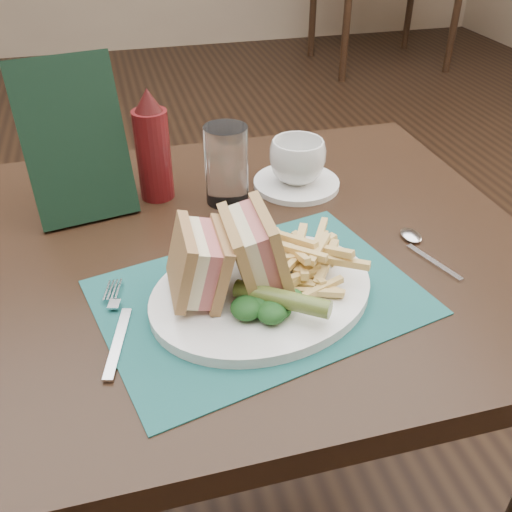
{
  "coord_description": "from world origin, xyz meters",
  "views": [
    {
      "loc": [
        -0.15,
        -1.19,
        1.22
      ],
      "look_at": [
        0.01,
        -0.61,
        0.8
      ],
      "focal_mm": 40.0,
      "sensor_mm": 36.0,
      "label": 1
    }
  ],
  "objects": [
    {
      "name": "floor",
      "position": [
        0.0,
        0.0,
        0.0
      ],
      "size": [
        7.0,
        7.0,
        0.0
      ],
      "primitive_type": "plane",
      "color": "black",
      "rests_on": "ground"
    },
    {
      "name": "wall_back",
      "position": [
        0.0,
        3.5,
        0.0
      ],
      "size": [
        6.0,
        0.0,
        6.0
      ],
      "primitive_type": "plane",
      "rotation": [
        1.57,
        0.0,
        0.0
      ],
      "color": "tan",
      "rests_on": "ground"
    },
    {
      "name": "table_main",
      "position": [
        0.0,
        -0.5,
        0.38
      ],
      "size": [
        0.9,
        0.75,
        0.75
      ],
      "primitive_type": null,
      "color": "black",
      "rests_on": "ground"
    },
    {
      "name": "table_bg_right",
      "position": [
        1.78,
        2.67,
        0.38
      ],
      "size": [
        0.9,
        0.75,
        0.75
      ],
      "primitive_type": null,
      "color": "black",
      "rests_on": "ground"
    },
    {
      "name": "placemat",
      "position": [
        0.0,
        -0.63,
        0.75
      ],
      "size": [
        0.46,
        0.37,
        0.0
      ],
      "primitive_type": "cube",
      "rotation": [
        0.0,
        0.0,
        0.23
      ],
      "color": "#1A5351",
      "rests_on": "table_main"
    },
    {
      "name": "plate",
      "position": [
        0.01,
        -0.64,
        0.76
      ],
      "size": [
        0.36,
        0.32,
        0.01
      ],
      "primitive_type": null,
      "rotation": [
        0.0,
        0.0,
        0.3
      ],
      "color": "white",
      "rests_on": "placemat"
    },
    {
      "name": "sandwich_half_a",
      "position": [
        -0.09,
        -0.63,
        0.82
      ],
      "size": [
        0.08,
        0.1,
        0.1
      ],
      "primitive_type": null,
      "rotation": [
        0.0,
        0.24,
        -0.03
      ],
      "color": "tan",
      "rests_on": "plate"
    },
    {
      "name": "sandwich_half_b",
      "position": [
        -0.02,
        -0.62,
        0.82
      ],
      "size": [
        0.08,
        0.11,
        0.11
      ],
      "primitive_type": null,
      "rotation": [
        0.0,
        -0.24,
        -0.02
      ],
      "color": "tan",
      "rests_on": "plate"
    },
    {
      "name": "kale_garnish",
      "position": [
        0.01,
        -0.69,
        0.78
      ],
      "size": [
        0.11,
        0.08,
        0.03
      ],
      "primitive_type": null,
      "color": "#163C19",
      "rests_on": "plate"
    },
    {
      "name": "pickle_spear",
      "position": [
        0.02,
        -0.69,
        0.79
      ],
      "size": [
        0.11,
        0.09,
        0.03
      ],
      "primitive_type": "cylinder",
      "rotation": [
        1.54,
        0.0,
        0.91
      ],
      "color": "#516526",
      "rests_on": "plate"
    },
    {
      "name": "fries_pile",
      "position": [
        0.08,
        -0.62,
        0.79
      ],
      "size": [
        0.18,
        0.2,
        0.05
      ],
      "primitive_type": null,
      "color": "#E1BF70",
      "rests_on": "plate"
    },
    {
      "name": "fork",
      "position": [
        -0.18,
        -0.65,
        0.76
      ],
      "size": [
        0.08,
        0.17,
        0.01
      ],
      "primitive_type": null,
      "rotation": [
        0.0,
        0.0,
        -0.25
      ],
      "color": "silver",
      "rests_on": "placemat"
    },
    {
      "name": "spoon",
      "position": [
        0.26,
        -0.6,
        0.76
      ],
      "size": [
        0.08,
        0.15,
        0.01
      ],
      "primitive_type": null,
      "rotation": [
        0.0,
        0.0,
        0.31
      ],
      "color": "silver",
      "rests_on": "table_main"
    },
    {
      "name": "saucer",
      "position": [
        0.15,
        -0.35,
        0.76
      ],
      "size": [
        0.19,
        0.19,
        0.01
      ],
      "primitive_type": "cylinder",
      "rotation": [
        0.0,
        0.0,
        -0.35
      ],
      "color": "white",
      "rests_on": "table_main"
    },
    {
      "name": "coffee_cup",
      "position": [
        0.15,
        -0.35,
        0.8
      ],
      "size": [
        0.14,
        0.14,
        0.08
      ],
      "primitive_type": "imported",
      "rotation": [
        0.0,
        0.0,
        0.8
      ],
      "color": "white",
      "rests_on": "saucer"
    },
    {
      "name": "drinking_glass",
      "position": [
        0.02,
        -0.37,
        0.81
      ],
      "size": [
        0.09,
        0.09,
        0.13
      ],
      "primitive_type": "cylinder",
      "rotation": [
        0.0,
        0.0,
        0.27
      ],
      "color": "white",
      "rests_on": "table_main"
    },
    {
      "name": "ketchup_bottle",
      "position": [
        -0.09,
        -0.33,
        0.84
      ],
      "size": [
        0.06,
        0.06,
        0.19
      ],
      "primitive_type": null,
      "rotation": [
        0.0,
        0.0,
        0.05
      ],
      "color": "#520E10",
      "rests_on": "table_main"
    },
    {
      "name": "check_presenter",
      "position": [
        -0.21,
        -0.35,
        0.87
      ],
      "size": [
        0.17,
        0.12,
        0.24
      ],
      "primitive_type": "cube",
      "rotation": [
        -0.31,
        0.0,
        0.19
      ],
      "color": "black",
      "rests_on": "table_main"
    }
  ]
}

